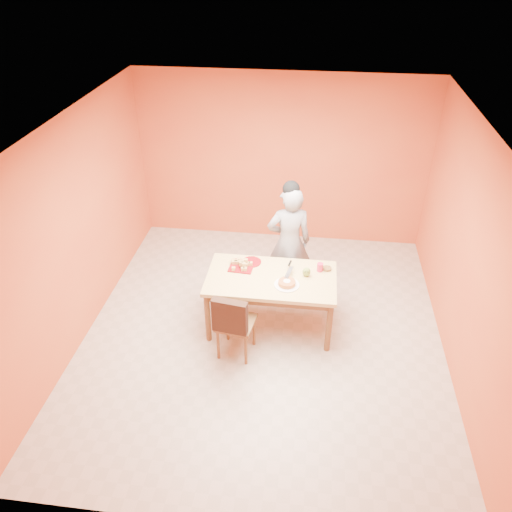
# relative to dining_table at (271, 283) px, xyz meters

# --- Properties ---
(floor) EXTENTS (5.00, 5.00, 0.00)m
(floor) POSITION_rel_dining_table_xyz_m (-0.07, -0.21, -0.67)
(floor) COLOR beige
(floor) RESTS_ON ground
(ceiling) EXTENTS (5.00, 5.00, 0.00)m
(ceiling) POSITION_rel_dining_table_xyz_m (-0.07, -0.21, 2.03)
(ceiling) COLOR silver
(ceiling) RESTS_ON wall_back
(wall_back) EXTENTS (4.50, 0.00, 4.50)m
(wall_back) POSITION_rel_dining_table_xyz_m (-0.07, 2.29, 0.68)
(wall_back) COLOR #CA5C2E
(wall_back) RESTS_ON floor
(wall_left) EXTENTS (0.00, 5.00, 5.00)m
(wall_left) POSITION_rel_dining_table_xyz_m (-2.32, -0.21, 0.68)
(wall_left) COLOR #CA5C2E
(wall_left) RESTS_ON floor
(wall_right) EXTENTS (0.00, 5.00, 5.00)m
(wall_right) POSITION_rel_dining_table_xyz_m (2.18, -0.21, 0.68)
(wall_right) COLOR #CA5C2E
(wall_right) RESTS_ON floor
(dining_table) EXTENTS (1.60, 0.90, 0.76)m
(dining_table) POSITION_rel_dining_table_xyz_m (0.00, 0.00, 0.00)
(dining_table) COLOR #D9C472
(dining_table) RESTS_ON floor
(dining_chair) EXTENTS (0.49, 0.56, 0.93)m
(dining_chair) POSITION_rel_dining_table_xyz_m (-0.36, -0.57, -0.18)
(dining_chair) COLOR brown
(dining_chair) RESTS_ON floor
(pastry_pile) EXTENTS (0.27, 0.27, 0.09)m
(pastry_pile) POSITION_rel_dining_table_xyz_m (-0.40, 0.17, 0.16)
(pastry_pile) COLOR tan
(pastry_pile) RESTS_ON pastry_platter
(person) EXTENTS (0.67, 0.51, 1.64)m
(person) POSITION_rel_dining_table_xyz_m (0.16, 0.74, 0.15)
(person) COLOR gray
(person) RESTS_ON floor
(pastry_platter) EXTENTS (0.32, 0.32, 0.02)m
(pastry_platter) POSITION_rel_dining_table_xyz_m (-0.40, 0.17, 0.10)
(pastry_platter) COLOR maroon
(pastry_platter) RESTS_ON dining_table
(red_dinner_plate) EXTENTS (0.27, 0.27, 0.02)m
(red_dinner_plate) POSITION_rel_dining_table_xyz_m (-0.29, 0.29, 0.10)
(red_dinner_plate) COLOR maroon
(red_dinner_plate) RESTS_ON dining_table
(white_cake_plate) EXTENTS (0.35, 0.35, 0.01)m
(white_cake_plate) POSITION_rel_dining_table_xyz_m (0.20, -0.15, 0.10)
(white_cake_plate) COLOR white
(white_cake_plate) RESTS_ON dining_table
(sponge_cake) EXTENTS (0.22, 0.22, 0.05)m
(sponge_cake) POSITION_rel_dining_table_xyz_m (0.20, -0.15, 0.13)
(sponge_cake) COLOR #C37F32
(sponge_cake) RESTS_ON white_cake_plate
(cake_server) EXTENTS (0.10, 0.27, 0.01)m
(cake_server) POSITION_rel_dining_table_xyz_m (0.21, 0.03, 0.16)
(cake_server) COLOR silver
(cake_server) RESTS_ON sponge_cake
(egg_ornament) EXTENTS (0.10, 0.08, 0.13)m
(egg_ornament) POSITION_rel_dining_table_xyz_m (0.43, 0.07, 0.16)
(egg_ornament) COLOR olive
(egg_ornament) RESTS_ON dining_table
(magenta_glass) EXTENTS (0.09, 0.09, 0.11)m
(magenta_glass) POSITION_rel_dining_table_xyz_m (0.59, 0.21, 0.15)
(magenta_glass) COLOR #C41D44
(magenta_glass) RESTS_ON dining_table
(checker_tin) EXTENTS (0.13, 0.13, 0.03)m
(checker_tin) POSITION_rel_dining_table_xyz_m (0.68, 0.24, 0.11)
(checker_tin) COLOR #3A2210
(checker_tin) RESTS_ON dining_table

